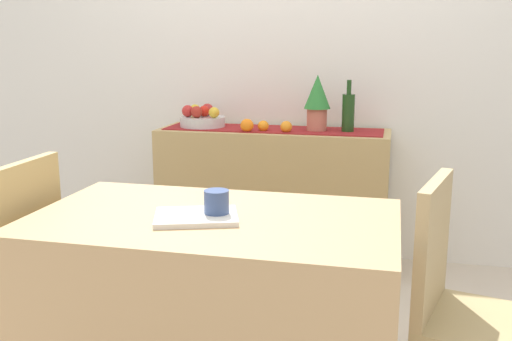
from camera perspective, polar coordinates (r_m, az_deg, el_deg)
ground_plane at (r=2.87m, az=-1.66°, el=-15.55°), size 6.40×6.40×0.02m
room_wall_rear at (r=3.69m, az=3.08°, el=12.62°), size 6.40×0.06×2.70m
sideboard_console at (r=3.56m, az=1.64°, el=-2.61°), size 1.37×0.42×0.83m
table_runner at (r=3.47m, az=1.68°, el=4.05°), size 1.29×0.32×0.01m
fruit_bowl at (r=3.58m, az=-5.23°, el=4.78°), size 0.27×0.27×0.06m
apple_left at (r=3.57m, az=-5.10°, el=5.79°), size 0.07×0.07×0.07m
apple_center at (r=3.66m, az=-5.97°, el=5.92°), size 0.07×0.07×0.07m
apple_upper at (r=3.53m, az=-5.83°, el=5.71°), size 0.07×0.07×0.07m
apple_rear at (r=3.51m, az=-4.12°, el=5.67°), size 0.06×0.06×0.06m
apple_front at (r=3.57m, az=-6.68°, el=5.79°), size 0.07×0.07×0.07m
apple_right at (r=3.65m, az=-4.76°, el=5.97°), size 0.07×0.07×0.07m
wine_bottle at (r=3.40m, az=8.99°, el=5.65°), size 0.07×0.07×0.30m
potted_plant at (r=3.41m, az=6.00°, el=6.89°), size 0.15×0.15×0.33m
orange_loose_near_bowl at (r=3.35m, az=2.97°, el=4.28°), size 0.07×0.07×0.07m
orange_loose_end at (r=3.39m, az=0.71°, el=4.36°), size 0.06×0.06×0.06m
orange_loose_mid at (r=3.38m, az=-0.89°, el=4.42°), size 0.08×0.08×0.08m
dining_table at (r=2.19m, az=-4.04°, el=-13.75°), size 1.28×0.75×0.74m
open_book at (r=2.01m, az=-5.86°, el=-4.51°), size 0.33×0.29×0.02m
coffee_cup at (r=2.01m, az=-3.87°, el=-3.31°), size 0.09×0.09×0.10m
chair_near_window at (r=2.62m, az=-23.64°, el=-12.70°), size 0.40×0.40×0.90m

